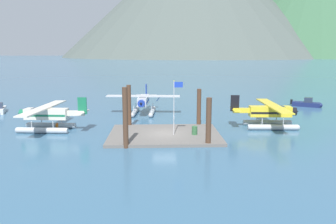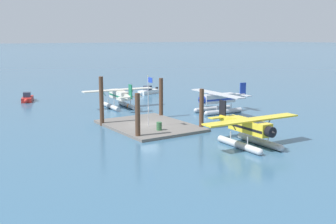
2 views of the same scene
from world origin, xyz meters
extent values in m
plane|color=#38607F|center=(0.00, 0.00, 0.00)|extent=(1200.00, 1200.00, 0.00)
cube|color=#66605B|center=(0.00, 0.00, 0.15)|extent=(11.63, 8.58, 0.30)
cylinder|color=#4C3323|center=(-3.69, -4.15, 2.84)|extent=(0.49, 0.49, 5.69)
cylinder|color=#4C3323|center=(4.07, -3.76, 2.32)|extent=(0.51, 0.51, 4.63)
cylinder|color=#4C3323|center=(-4.06, 4.19, 2.51)|extent=(0.51, 0.51, 5.03)
cylinder|color=#4C3323|center=(4.18, 4.25, 2.26)|extent=(0.50, 0.50, 4.53)
cylinder|color=silver|center=(0.95, -0.66, 3.09)|extent=(0.08, 0.08, 5.58)
cube|color=#1E3DB2|center=(1.40, -0.66, 5.53)|extent=(0.90, 0.03, 0.56)
sphere|color=gold|center=(0.95, -0.66, 5.93)|extent=(0.10, 0.10, 0.10)
cylinder|color=#33663D|center=(3.12, -0.62, 0.74)|extent=(0.58, 0.58, 0.88)
torus|color=#33663D|center=(3.12, -0.62, 0.74)|extent=(0.62, 0.62, 0.04)
sphere|color=orange|center=(-12.42, 4.00, 0.32)|extent=(0.63, 0.63, 0.63)
cylinder|color=#B7BABF|center=(-13.35, 1.64, 0.32)|extent=(5.63, 1.14, 0.64)
sphere|color=#B7BABF|center=(-16.14, 1.89, 0.32)|extent=(0.64, 0.64, 0.64)
cylinder|color=#B7BABF|center=(-13.12, 4.13, 0.32)|extent=(5.63, 1.14, 0.64)
sphere|color=#B7BABF|center=(-15.91, 4.38, 0.32)|extent=(0.64, 0.64, 0.64)
cylinder|color=#B7BABF|center=(-14.54, 1.75, 0.99)|extent=(0.10, 0.10, 0.70)
cylinder|color=#B7BABF|center=(-12.15, 1.53, 0.99)|extent=(0.10, 0.10, 0.70)
cylinder|color=#B7BABF|center=(-14.32, 4.24, 0.99)|extent=(0.10, 0.10, 0.70)
cylinder|color=#B7BABF|center=(-11.93, 4.02, 0.99)|extent=(0.10, 0.10, 0.70)
cube|color=silver|center=(-13.23, 2.88, 1.94)|extent=(4.89, 1.67, 1.20)
cube|color=#196B47|center=(-13.23, 2.88, 1.84)|extent=(4.80, 1.68, 0.24)
cube|color=#283347|center=(-14.31, 2.98, 2.27)|extent=(1.19, 1.15, 0.56)
cube|color=silver|center=(-13.53, 2.91, 2.61)|extent=(2.33, 10.48, 0.14)
cylinder|color=#196B47|center=(-13.73, 0.72, 2.27)|extent=(0.14, 0.63, 0.84)
cylinder|color=#196B47|center=(-13.33, 5.10, 2.27)|extent=(0.14, 0.63, 0.84)
cylinder|color=#196B47|center=(-15.92, 3.13, 1.94)|extent=(0.68, 1.01, 0.96)
cone|color=black|center=(-16.37, 3.17, 1.94)|extent=(0.38, 0.39, 0.36)
cube|color=silver|center=(-10.00, 2.59, 2.04)|extent=(2.23, 0.64, 0.56)
cube|color=#196B47|center=(-9.10, 2.51, 2.89)|extent=(1.01, 0.21, 1.90)
cube|color=silver|center=(-9.20, 2.52, 2.14)|extent=(1.09, 3.26, 0.10)
cylinder|color=#B7BABF|center=(12.54, 4.73, 0.32)|extent=(5.63, 0.95, 0.64)
sphere|color=#B7BABF|center=(15.33, 4.58, 0.32)|extent=(0.64, 0.64, 0.64)
cylinder|color=#B7BABF|center=(12.40, 2.24, 0.32)|extent=(5.63, 0.95, 0.64)
sphere|color=#B7BABF|center=(15.19, 2.08, 0.32)|extent=(0.64, 0.64, 0.64)
cylinder|color=#B7BABF|center=(13.73, 4.67, 0.99)|extent=(0.10, 0.10, 0.70)
cylinder|color=#B7BABF|center=(11.34, 4.80, 0.99)|extent=(0.10, 0.10, 0.70)
cylinder|color=#B7BABF|center=(13.60, 2.17, 0.99)|extent=(0.10, 0.10, 0.70)
cylinder|color=#B7BABF|center=(11.20, 2.31, 0.99)|extent=(0.10, 0.10, 0.70)
cube|color=yellow|center=(12.47, 3.49, 1.94)|extent=(4.86, 1.51, 1.20)
cube|color=black|center=(12.47, 3.49, 1.84)|extent=(4.77, 1.52, 0.24)
cube|color=#283347|center=(13.55, 3.43, 2.27)|extent=(1.16, 1.11, 0.56)
cube|color=yellow|center=(12.77, 3.47, 2.61)|extent=(1.98, 10.46, 0.14)
cylinder|color=black|center=(12.89, 5.67, 2.27)|extent=(0.11, 0.63, 0.84)
cylinder|color=black|center=(12.64, 1.27, 2.27)|extent=(0.11, 0.63, 0.84)
cylinder|color=black|center=(15.16, 3.34, 1.94)|extent=(0.65, 0.99, 0.96)
cone|color=black|center=(15.61, 3.31, 1.94)|extent=(0.37, 0.38, 0.36)
cube|color=yellow|center=(9.22, 3.67, 2.04)|extent=(2.22, 0.56, 0.56)
cube|color=black|center=(8.32, 3.72, 2.89)|extent=(1.01, 0.18, 1.90)
cube|color=yellow|center=(8.42, 3.71, 2.14)|extent=(0.98, 3.24, 0.10)
cylinder|color=#B7BABF|center=(-1.46, 12.47, 0.32)|extent=(1.02, 5.63, 0.64)
sphere|color=#B7BABF|center=(-1.65, 9.68, 0.32)|extent=(0.64, 0.64, 0.64)
cylinder|color=#B7BABF|center=(-3.96, 12.64, 0.32)|extent=(1.02, 5.63, 0.64)
sphere|color=#B7BABF|center=(-4.15, 9.85, 0.32)|extent=(0.64, 0.64, 0.64)
cylinder|color=#B7BABF|center=(-1.55, 11.28, 0.99)|extent=(0.10, 0.10, 0.70)
cylinder|color=#B7BABF|center=(-1.38, 13.67, 0.99)|extent=(0.10, 0.10, 0.70)
cylinder|color=#B7BABF|center=(-4.04, 11.45, 0.99)|extent=(0.10, 0.10, 0.70)
cylinder|color=#B7BABF|center=(-3.88, 13.84, 0.99)|extent=(0.10, 0.10, 0.70)
cube|color=silver|center=(-2.71, 12.56, 1.94)|extent=(1.56, 4.87, 1.20)
cube|color=#1E389E|center=(-2.71, 12.56, 1.84)|extent=(1.58, 4.78, 0.24)
cube|color=#283347|center=(-2.78, 11.48, 2.27)|extent=(1.13, 1.17, 0.56)
cube|color=silver|center=(-2.73, 12.26, 2.61)|extent=(10.47, 2.10, 0.14)
cylinder|color=#1E389E|center=(-0.54, 12.11, 2.27)|extent=(0.63, 0.12, 0.84)
cylinder|color=#1E389E|center=(-4.93, 12.41, 2.27)|extent=(0.63, 0.12, 0.84)
cylinder|color=#1E389E|center=(-2.90, 9.86, 1.94)|extent=(1.00, 0.66, 0.96)
cone|color=black|center=(-2.93, 9.42, 1.94)|extent=(0.38, 0.37, 0.36)
cube|color=silver|center=(-2.49, 15.80, 2.04)|extent=(0.59, 2.22, 0.56)
cube|color=#1E389E|center=(-2.43, 16.70, 2.89)|extent=(0.19, 1.01, 1.90)
cube|color=silver|center=(-2.44, 16.60, 2.14)|extent=(3.25, 1.02, 0.10)
cube|color=silver|center=(-23.90, 14.13, 0.35)|extent=(2.73, 4.46, 0.70)
sphere|color=silver|center=(-23.25, 12.14, 0.35)|extent=(0.70, 0.70, 0.70)
cube|color=#283347|center=(-23.81, 13.85, 1.10)|extent=(1.42, 1.48, 0.80)
cube|color=black|center=(-24.61, 16.30, 0.60)|extent=(0.44, 0.42, 0.80)
cube|color=#B2231E|center=(-27.09, -6.44, 0.35)|extent=(4.46, 2.87, 0.70)
sphere|color=#B2231E|center=(-25.13, -7.17, 0.35)|extent=(0.70, 0.70, 0.70)
cube|color=#283347|center=(-26.81, -6.55, 1.10)|extent=(1.51, 1.45, 0.80)
cube|color=black|center=(-29.23, -5.65, 0.60)|extent=(0.43, 0.45, 0.80)
camera|label=1|loc=(-0.79, -33.40, 8.92)|focal=34.70mm
camera|label=2|loc=(39.77, -23.62, 10.19)|focal=44.30mm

